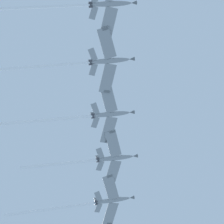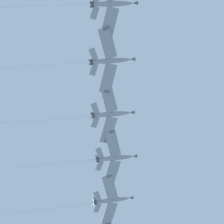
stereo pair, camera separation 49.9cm
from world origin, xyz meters
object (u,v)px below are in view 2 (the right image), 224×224
(jet_inner_right, at_px, (90,62))
(jet_far_right, at_px, (96,4))
(jet_inner_left, at_px, (98,160))
(jet_far_left, at_px, (93,203))
(jet_centre, at_px, (88,116))

(jet_inner_right, bearing_deg, jet_far_right, -129.79)
(jet_far_right, bearing_deg, jet_inner_left, 43.97)
(jet_far_left, xyz_separation_m, jet_inner_left, (-10.28, -12.17, 0.68))
(jet_far_left, relative_size, jet_inner_left, 1.13)
(jet_centre, distance_m, jet_inner_right, 16.96)
(jet_far_right, bearing_deg, jet_far_left, 45.42)
(jet_centre, height_order, jet_far_right, jet_far_right)
(jet_inner_right, distance_m, jet_far_right, 16.33)
(jet_far_left, distance_m, jet_inner_left, 15.94)
(jet_centre, bearing_deg, jet_far_right, -131.21)
(jet_centre, relative_size, jet_inner_right, 0.94)
(jet_centre, xyz_separation_m, jet_far_right, (-21.90, -25.01, 0.89))
(jet_far_left, relative_size, jet_centre, 1.03)
(jet_far_left, xyz_separation_m, jet_centre, (-23.23, -20.78, 0.20))
(jet_centre, height_order, jet_inner_right, jet_centre)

